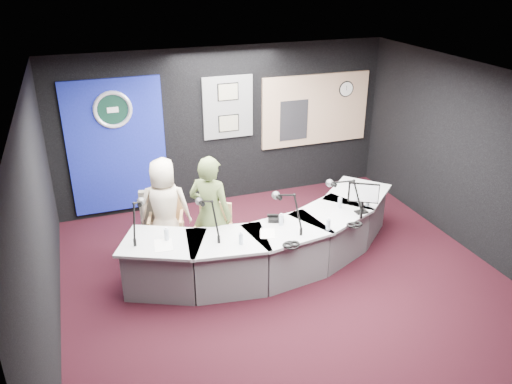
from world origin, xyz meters
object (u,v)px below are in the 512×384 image
object	(u,v)px
broadcast_desk	(271,243)
armchair_left	(166,226)
armchair_right	(212,236)
person_man	(165,209)
person_woman	(211,214)

from	to	relation	value
broadcast_desk	armchair_left	bearing A→B (deg)	149.44
armchair_left	armchair_right	distance (m)	0.79
broadcast_desk	person_man	distance (m)	1.65
broadcast_desk	person_woman	world-z (taller)	person_woman
broadcast_desk	person_woman	size ratio (longest dim) A/B	2.60
armchair_left	person_man	bearing A→B (deg)	0.00
person_man	armchair_right	bearing A→B (deg)	150.26
broadcast_desk	person_man	xyz separation A→B (m)	(-1.38, 0.81, 0.40)
broadcast_desk	armchair_left	distance (m)	1.60
broadcast_desk	person_woman	distance (m)	0.99
armchair_left	person_woman	world-z (taller)	person_woman
person_woman	broadcast_desk	bearing A→B (deg)	-155.65
person_man	person_woman	xyz separation A→B (m)	(0.55, -0.57, 0.09)
armchair_right	person_woman	xyz separation A→B (m)	(0.00, 0.00, 0.35)
armchair_left	broadcast_desk	bearing A→B (deg)	-15.57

